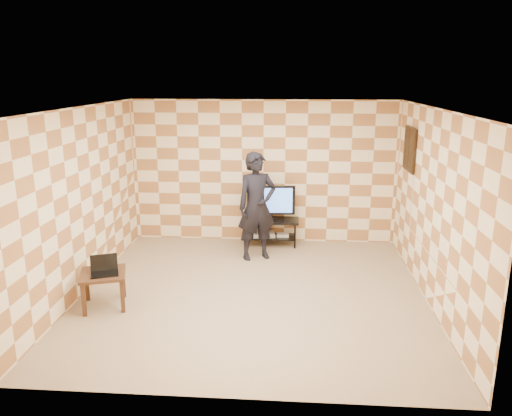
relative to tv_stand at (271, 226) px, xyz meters
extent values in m
plane|color=tan|center=(-0.16, -2.22, -0.37)|extent=(5.00, 5.00, 0.00)
cube|color=#FFE9BC|center=(-0.16, 0.28, 0.98)|extent=(5.00, 0.02, 2.70)
cube|color=#FFE9BC|center=(-0.16, -4.72, 0.98)|extent=(5.00, 0.02, 2.70)
cube|color=#FFE9BC|center=(-2.66, -2.22, 0.98)|extent=(0.02, 5.00, 2.70)
cube|color=#FFE9BC|center=(2.34, -2.22, 0.98)|extent=(0.02, 5.00, 2.70)
cube|color=white|center=(-0.16, -2.22, 2.33)|extent=(5.00, 5.00, 0.02)
cube|color=black|center=(2.31, -0.67, 1.58)|extent=(0.04, 0.72, 0.72)
cube|color=black|center=(2.31, -0.67, 1.58)|extent=(0.04, 0.03, 0.68)
cube|color=black|center=(2.31, -0.67, 1.58)|extent=(0.04, 0.68, 0.03)
cube|color=black|center=(0.00, 0.00, 0.11)|extent=(1.04, 0.47, 0.04)
cube|color=black|center=(0.00, 0.00, -0.21)|extent=(0.94, 0.42, 0.03)
cylinder|color=black|center=(-0.46, -0.19, -0.12)|extent=(0.03, 0.03, 0.50)
cylinder|color=black|center=(-0.46, 0.19, -0.12)|extent=(0.03, 0.03, 0.50)
cylinder|color=black|center=(0.46, -0.19, -0.12)|extent=(0.03, 0.03, 0.50)
cylinder|color=black|center=(0.46, 0.19, -0.12)|extent=(0.03, 0.03, 0.50)
cube|color=black|center=(0.00, 0.00, 0.15)|extent=(0.27, 0.18, 0.03)
cube|color=black|center=(0.00, 0.00, 0.20)|extent=(0.07, 0.05, 0.08)
cube|color=black|center=(0.00, 0.00, 0.51)|extent=(0.89, 0.10, 0.54)
cube|color=#4473CD|center=(0.00, -0.03, 0.51)|extent=(0.80, 0.05, 0.47)
cube|color=silver|center=(-0.14, -0.01, -0.16)|extent=(0.45, 0.35, 0.07)
cube|color=silver|center=(0.23, 0.00, -0.17)|extent=(0.23, 0.17, 0.05)
cube|color=#352214|center=(-2.19, -2.79, 0.11)|extent=(0.75, 0.75, 0.04)
cube|color=#352214|center=(-2.36, -3.10, -0.14)|extent=(0.07, 0.07, 0.46)
cube|color=#352214|center=(-2.51, -2.63, -0.14)|extent=(0.07, 0.07, 0.46)
cube|color=#352214|center=(-1.88, -2.95, -0.14)|extent=(0.07, 0.07, 0.46)
cube|color=#352214|center=(-2.03, -2.47, -0.14)|extent=(0.07, 0.07, 0.46)
cube|color=black|center=(-2.14, -2.85, 0.14)|extent=(0.43, 0.37, 0.02)
cube|color=black|center=(-2.19, -2.73, 0.26)|extent=(0.36, 0.19, 0.23)
imported|color=black|center=(-0.21, -0.73, 0.57)|extent=(0.81, 0.69, 1.88)
camera|label=1|loc=(0.39, -9.01, 2.77)|focal=35.00mm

